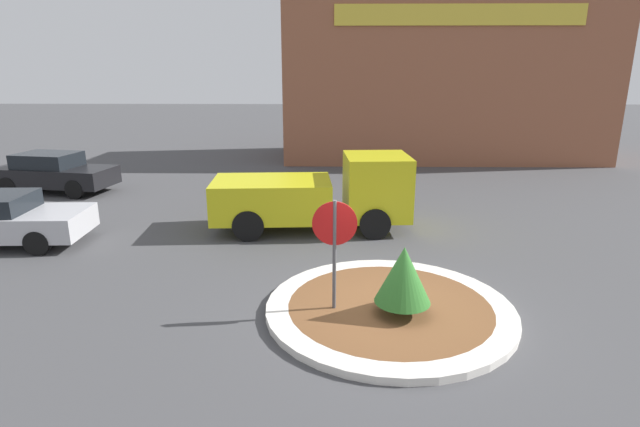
% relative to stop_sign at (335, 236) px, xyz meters
% --- Properties ---
extents(ground_plane, '(120.00, 120.00, 0.00)m').
position_rel_stop_sign_xyz_m(ground_plane, '(1.07, 0.13, -1.57)').
color(ground_plane, '#474749').
extents(traffic_island, '(4.75, 4.75, 0.15)m').
position_rel_stop_sign_xyz_m(traffic_island, '(1.07, 0.13, -1.50)').
color(traffic_island, silver).
rests_on(traffic_island, ground_plane).
extents(stop_sign, '(0.82, 0.07, 2.25)m').
position_rel_stop_sign_xyz_m(stop_sign, '(0.00, 0.00, 0.00)').
color(stop_sign, '#4C4C51').
rests_on(stop_sign, ground_plane).
extents(island_shrub, '(1.03, 1.03, 1.31)m').
position_rel_stop_sign_xyz_m(island_shrub, '(1.25, -0.21, -0.65)').
color(island_shrub, brown).
rests_on(island_shrub, traffic_island).
extents(utility_truck, '(5.69, 2.44, 2.16)m').
position_rel_stop_sign_xyz_m(utility_truck, '(-0.40, 5.32, -0.52)').
color(utility_truck, gold).
rests_on(utility_truck, ground_plane).
extents(storefront_building, '(15.83, 6.07, 7.63)m').
position_rel_stop_sign_xyz_m(storefront_building, '(5.62, 18.07, 2.24)').
color(storefront_building, '#93563D').
rests_on(storefront_building, ground_plane).
extents(parked_sedan_black, '(4.61, 2.45, 1.49)m').
position_rel_stop_sign_xyz_m(parked_sedan_black, '(-10.53, 9.72, -0.82)').
color(parked_sedan_black, black).
rests_on(parked_sedan_black, ground_plane).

